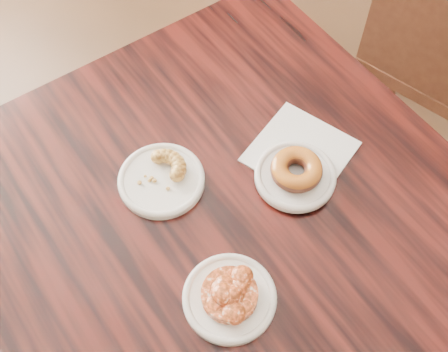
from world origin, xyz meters
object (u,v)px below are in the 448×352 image
Objects in this scene: cafe_table at (220,287)px; apple_fritter at (230,294)px; cruller_fragment at (160,175)px; glazed_donut at (296,170)px.

apple_fritter is at bearing -28.35° from cafe_table.
cruller_fragment is at bearing -154.89° from cafe_table.
glazed_donut reaches higher than apple_fritter.
apple_fritter is 1.33× the size of cruller_fragment.
glazed_donut reaches higher than cruller_fragment.
cruller_fragment reaches higher than cafe_table.
glazed_donut is at bearing 99.31° from apple_fritter.
cafe_table is 7.04× the size of apple_fritter.
apple_fritter is at bearing -24.00° from cruller_fragment.
cruller_fragment is (-0.19, -0.15, -0.01)m from glazed_donut.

